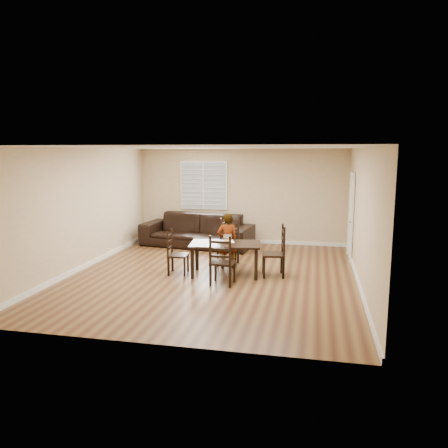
{
  "coord_description": "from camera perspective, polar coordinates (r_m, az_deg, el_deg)",
  "views": [
    {
      "loc": [
        2.1,
        -8.82,
        2.62
      ],
      "look_at": [
        0.09,
        0.69,
        1.0
      ],
      "focal_mm": 35.0,
      "sensor_mm": 36.0,
      "label": 1
    }
  ],
  "objects": [
    {
      "name": "sofa",
      "position": [
        12.18,
        -3.55,
        -0.84
      ],
      "size": [
        3.2,
        1.6,
        0.9
      ],
      "primitive_type": "imported",
      "rotation": [
        0.0,
        0.0,
        -0.14
      ],
      "color": "black",
      "rests_on": "ground"
    },
    {
      "name": "chair_left",
      "position": [
        9.5,
        -6.67,
        -3.92
      ],
      "size": [
        0.44,
        0.46,
        0.95
      ],
      "rotation": [
        0.0,
        0.0,
        1.66
      ],
      "color": "black",
      "rests_on": "ground"
    },
    {
      "name": "chair_right",
      "position": [
        9.31,
        7.26,
        -3.8
      ],
      "size": [
        0.53,
        0.56,
        1.09
      ],
      "rotation": [
        0.0,
        0.0,
        -1.41
      ],
      "color": "black",
      "rests_on": "ground"
    },
    {
      "name": "child",
      "position": [
        9.82,
        0.42,
        -2.23
      ],
      "size": [
        0.54,
        0.44,
        1.26
      ],
      "primitive_type": "imported",
      "rotation": [
        0.0,
        0.0,
        3.49
      ],
      "color": "gray",
      "rests_on": "ground"
    },
    {
      "name": "ground",
      "position": [
        9.44,
        -1.41,
        -6.65
      ],
      "size": [
        7.0,
        7.0,
        0.0
      ],
      "primitive_type": "plane",
      "color": "brown",
      "rests_on": "ground"
    },
    {
      "name": "dining_table",
      "position": [
        9.3,
        0.17,
        -3.06
      ],
      "size": [
        1.57,
        1.01,
        0.69
      ],
      "rotation": [
        0.0,
        0.0,
        0.13
      ],
      "color": "black",
      "rests_on": "ground"
    },
    {
      "name": "napkin",
      "position": [
        9.44,
        0.25,
        -2.29
      ],
      "size": [
        0.42,
        0.42,
        0.0
      ],
      "primitive_type": "cube",
      "rotation": [
        0.0,
        0.0,
        0.32
      ],
      "color": "silver",
      "rests_on": "dining_table"
    },
    {
      "name": "chair_near",
      "position": [
        10.26,
        0.66,
        -2.56
      ],
      "size": [
        0.49,
        0.46,
        1.06
      ],
      "rotation": [
        0.0,
        0.0,
        0.03
      ],
      "color": "black",
      "rests_on": "ground"
    },
    {
      "name": "room",
      "position": [
        9.27,
        -0.99,
        4.42
      ],
      "size": [
        6.04,
        7.04,
        2.72
      ],
      "color": "#CDB78A",
      "rests_on": "ground"
    },
    {
      "name": "donut",
      "position": [
        9.44,
        0.37,
        -2.16
      ],
      "size": [
        0.11,
        0.11,
        0.04
      ],
      "color": "gold",
      "rests_on": "napkin"
    },
    {
      "name": "chair_far",
      "position": [
        8.57,
        -0.39,
        -5.14
      ],
      "size": [
        0.48,
        0.45,
        1.02
      ],
      "rotation": [
        0.0,
        0.0,
        3.09
      ],
      "color": "black",
      "rests_on": "ground"
    }
  ]
}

